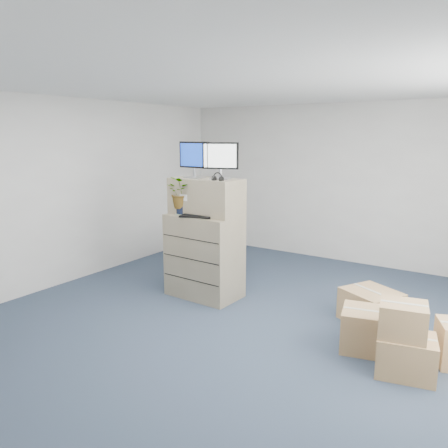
# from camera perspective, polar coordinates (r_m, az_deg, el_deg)

# --- Properties ---
(ground) EXTENTS (7.00, 7.00, 0.00)m
(ground) POSITION_cam_1_polar(r_m,az_deg,el_deg) (5.33, 0.88, -13.28)
(ground) COLOR #253143
(ground) RESTS_ON ground
(wall_back) EXTENTS (6.00, 0.02, 2.80)m
(wall_back) POSITION_cam_1_polar(r_m,az_deg,el_deg) (8.07, 14.53, 5.18)
(wall_back) COLOR #B9B5B0
(wall_back) RESTS_ON ground
(filing_cabinet_lower) EXTENTS (1.02, 0.65, 1.16)m
(filing_cabinet_lower) POSITION_cam_1_polar(r_m,az_deg,el_deg) (6.13, -2.58, -4.18)
(filing_cabinet_lower) COLOR gray
(filing_cabinet_lower) RESTS_ON ground
(filing_cabinet_upper) EXTENTS (1.02, 0.54, 0.50)m
(filing_cabinet_upper) POSITION_cam_1_polar(r_m,az_deg,el_deg) (6.00, -2.32, 3.59)
(filing_cabinet_upper) COLOR gray
(filing_cabinet_upper) RESTS_ON filing_cabinet_lower
(monitor_left) EXTENTS (0.50, 0.20, 0.49)m
(monitor_left) POSITION_cam_1_polar(r_m,az_deg,el_deg) (6.04, -3.93, 8.64)
(monitor_left) COLOR #99999E
(monitor_left) RESTS_ON filing_cabinet_upper
(monitor_right) EXTENTS (0.48, 0.26, 0.49)m
(monitor_right) POSITION_cam_1_polar(r_m,az_deg,el_deg) (5.84, -0.49, 8.54)
(monitor_right) COLOR #99999E
(monitor_right) RESTS_ON filing_cabinet_upper
(headphones) EXTENTS (0.14, 0.02, 0.14)m
(headphones) POSITION_cam_1_polar(r_m,az_deg,el_deg) (5.68, -0.83, 6.07)
(headphones) COLOR black
(headphones) RESTS_ON filing_cabinet_upper
(keyboard) EXTENTS (0.52, 0.34, 0.03)m
(keyboard) POSITION_cam_1_polar(r_m,az_deg,el_deg) (5.85, -3.39, 1.02)
(keyboard) COLOR black
(keyboard) RESTS_ON filing_cabinet_lower
(mouse) EXTENTS (0.11, 0.08, 0.04)m
(mouse) POSITION_cam_1_polar(r_m,az_deg,el_deg) (5.74, -0.57, 0.91)
(mouse) COLOR silver
(mouse) RESTS_ON filing_cabinet_lower
(water_bottle) EXTENTS (0.08, 0.08, 0.28)m
(water_bottle) POSITION_cam_1_polar(r_m,az_deg,el_deg) (5.99, -1.99, 2.54)
(water_bottle) COLOR gray
(water_bottle) RESTS_ON filing_cabinet_lower
(phone_dock) EXTENTS (0.07, 0.06, 0.15)m
(phone_dock) POSITION_cam_1_polar(r_m,az_deg,el_deg) (6.03, -2.81, 1.70)
(phone_dock) COLOR silver
(phone_dock) RESTS_ON filing_cabinet_lower
(external_drive) EXTENTS (0.22, 0.17, 0.06)m
(external_drive) POSITION_cam_1_polar(r_m,az_deg,el_deg) (5.90, 0.87, 1.32)
(external_drive) COLOR black
(external_drive) RESTS_ON filing_cabinet_lower
(tissue_box) EXTENTS (0.27, 0.18, 0.09)m
(tissue_box) POSITION_cam_1_polar(r_m,az_deg,el_deg) (5.87, 0.50, 2.03)
(tissue_box) COLOR #3E81D3
(tissue_box) RESTS_ON external_drive
(potted_plant) EXTENTS (0.51, 0.54, 0.43)m
(potted_plant) POSITION_cam_1_polar(r_m,az_deg,el_deg) (6.03, -5.49, 3.54)
(potted_plant) COLOR #94AB89
(potted_plant) RESTS_ON filing_cabinet_lower
(office_chair) EXTENTS (0.86, 0.83, 0.76)m
(office_chair) POSITION_cam_1_polar(r_m,az_deg,el_deg) (7.06, -1.23, -3.74)
(office_chair) COLOR #5A5A5F
(office_chair) RESTS_ON ground
(cardboard_boxes) EXTENTS (1.86, 1.68, 0.71)m
(cardboard_boxes) POSITION_cam_1_polar(r_m,az_deg,el_deg) (5.05, 21.93, -12.63)
(cardboard_boxes) COLOR #A4874F
(cardboard_boxes) RESTS_ON ground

